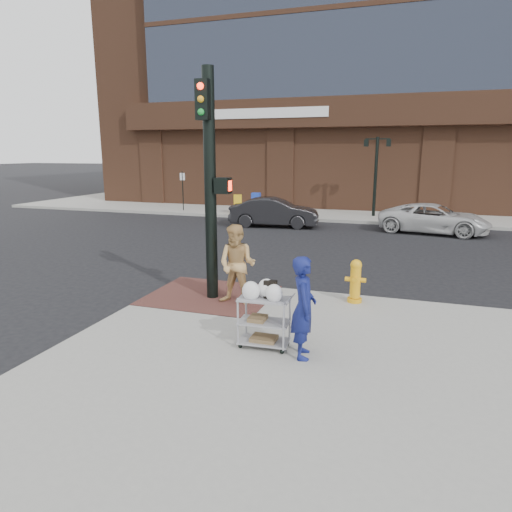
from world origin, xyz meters
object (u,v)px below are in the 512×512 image
(traffic_signal_pole, at_px, (211,179))
(sedan_dark, at_px, (274,212))
(utility_cart, at_px, (264,317))
(woman_blue, at_px, (304,307))
(fire_hydrant, at_px, (355,280))
(lamp_post, at_px, (376,168))
(minivan_white, at_px, (434,219))
(pedestrian_tan, at_px, (237,265))

(traffic_signal_pole, distance_m, sedan_dark, 11.48)
(utility_cart, bearing_deg, woman_blue, -12.04)
(fire_hydrant, bearing_deg, utility_cart, -112.39)
(sedan_dark, xyz_separation_m, utility_cart, (3.66, -13.37, 0.01))
(lamp_post, bearing_deg, sedan_dark, -135.94)
(traffic_signal_pole, xyz_separation_m, utility_cart, (1.91, -2.22, -2.15))
(utility_cart, bearing_deg, fire_hydrant, 67.61)
(sedan_dark, bearing_deg, lamp_post, -52.82)
(minivan_white, bearing_deg, sedan_dark, 104.00)
(pedestrian_tan, height_order, minivan_white, pedestrian_tan)
(woman_blue, distance_m, minivan_white, 14.21)
(woman_blue, xyz_separation_m, pedestrian_tan, (-1.94, 2.15, 0.04))
(fire_hydrant, bearing_deg, woman_blue, -99.19)
(traffic_signal_pole, bearing_deg, sedan_dark, 98.89)
(minivan_white, relative_size, utility_cart, 3.83)
(lamp_post, bearing_deg, pedestrian_tan, -96.62)
(traffic_signal_pole, distance_m, pedestrian_tan, 1.94)
(woman_blue, bearing_deg, minivan_white, -24.34)
(lamp_post, bearing_deg, woman_blue, -89.53)
(lamp_post, relative_size, sedan_dark, 0.98)
(lamp_post, distance_m, utility_cart, 17.57)
(traffic_signal_pole, height_order, pedestrian_tan, traffic_signal_pole)
(woman_blue, distance_m, pedestrian_tan, 2.89)
(woman_blue, relative_size, minivan_white, 0.37)
(lamp_post, xyz_separation_m, utility_cart, (-0.56, -17.45, -1.93))
(traffic_signal_pole, height_order, fire_hydrant, traffic_signal_pole)
(pedestrian_tan, xyz_separation_m, minivan_white, (4.56, 11.82, -0.40))
(woman_blue, relative_size, fire_hydrant, 1.73)
(woman_blue, bearing_deg, utility_cart, 64.28)
(minivan_white, bearing_deg, woman_blue, 179.70)
(utility_cart, bearing_deg, minivan_white, 76.43)
(minivan_white, bearing_deg, pedestrian_tan, 169.24)
(traffic_signal_pole, distance_m, woman_blue, 3.99)
(lamp_post, distance_m, traffic_signal_pole, 15.43)
(woman_blue, bearing_deg, fire_hydrant, -22.87)
(pedestrian_tan, distance_m, sedan_dark, 11.63)
(traffic_signal_pole, relative_size, sedan_dark, 1.23)
(woman_blue, relative_size, sedan_dark, 0.41)
(woman_blue, relative_size, pedestrian_tan, 0.95)
(woman_blue, height_order, fire_hydrant, woman_blue)
(lamp_post, bearing_deg, minivan_white, -52.71)
(traffic_signal_pole, bearing_deg, pedestrian_tan, -18.34)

